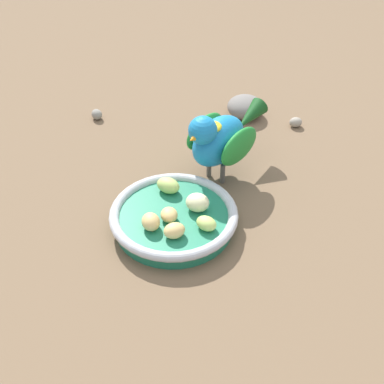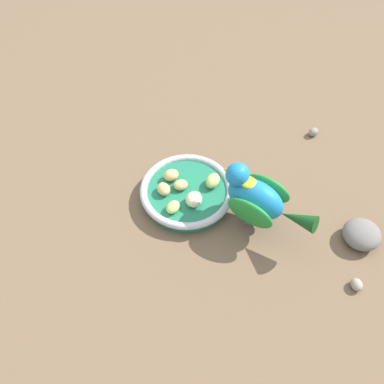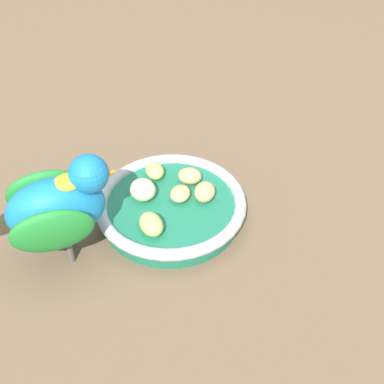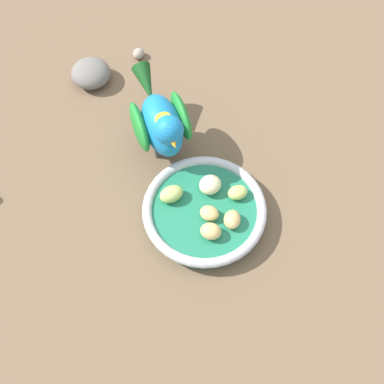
{
  "view_description": "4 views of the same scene",
  "coord_description": "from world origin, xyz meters",
  "views": [
    {
      "loc": [
        0.56,
        -0.19,
        0.55
      ],
      "look_at": [
        0.0,
        0.0,
        0.07
      ],
      "focal_mm": 50.43,
      "sensor_mm": 36.0,
      "label": 1
    },
    {
      "loc": [
        0.18,
        0.44,
        0.66
      ],
      "look_at": [
        -0.01,
        0.0,
        0.05
      ],
      "focal_mm": 37.56,
      "sensor_mm": 36.0,
      "label": 2
    },
    {
      "loc": [
        -0.48,
        -0.17,
        0.48
      ],
      "look_at": [
        -0.01,
        -0.05,
        0.05
      ],
      "focal_mm": 49.9,
      "sensor_mm": 36.0,
      "label": 3
    },
    {
      "loc": [
        0.05,
        -0.37,
        0.7
      ],
      "look_at": [
        -0.03,
        -0.01,
        0.05
      ],
      "focal_mm": 46.93,
      "sensor_mm": 36.0,
      "label": 4
    }
  ],
  "objects": [
    {
      "name": "apple_piece_2",
      "position": [
        -0.0,
        -0.03,
        0.03
      ],
      "size": [
        0.03,
        0.03,
        0.02
      ],
      "primitive_type": "ellipsoid",
      "rotation": [
        0.0,
        0.0,
        2.95
      ],
      "color": "tan",
      "rests_on": "feeding_bowl"
    },
    {
      "name": "parrot",
      "position": [
        -0.1,
        0.09,
        0.08
      ],
      "size": [
        0.13,
        0.18,
        0.14
      ],
      "rotation": [
        0.0,
        0.0,
        -1.01
      ],
      "color": "#59544C",
      "rests_on": "ground_plane"
    },
    {
      "name": "apple_piece_4",
      "position": [
        0.01,
        -0.06,
        0.04
      ],
      "size": [
        0.03,
        0.03,
        0.02
      ],
      "primitive_type": "ellipsoid",
      "rotation": [
        0.0,
        0.0,
        3.11
      ],
      "color": "tan",
      "rests_on": "feeding_bowl"
    },
    {
      "name": "apple_piece_0",
      "position": [
        0.04,
        -0.03,
        0.03
      ],
      "size": [
        0.03,
        0.03,
        0.02
      ],
      "primitive_type": "ellipsoid",
      "rotation": [
        0.0,
        0.0,
        4.78
      ],
      "color": "tan",
      "rests_on": "feeding_bowl"
    },
    {
      "name": "apple_piece_5",
      "position": [
        0.03,
        0.01,
        0.03
      ],
      "size": [
        0.04,
        0.04,
        0.02
      ],
      "primitive_type": "ellipsoid",
      "rotation": [
        0.0,
        0.0,
        0.58
      ],
      "color": "#B2CC66",
      "rests_on": "feeding_bowl"
    },
    {
      "name": "feeding_bowl",
      "position": [
        -0.01,
        -0.02,
        0.02
      ],
      "size": [
        0.19,
        0.19,
        0.03
      ],
      "color": "#1E7251",
      "rests_on": "ground_plane"
    },
    {
      "name": "apple_piece_3",
      "position": [
        -0.06,
        -0.01,
        0.04
      ],
      "size": [
        0.05,
        0.04,
        0.02
      ],
      "primitive_type": "ellipsoid",
      "rotation": [
        0.0,
        0.0,
        3.86
      ],
      "color": "#B2CC66",
      "rests_on": "feeding_bowl"
    },
    {
      "name": "apple_piece_1",
      "position": [
        -0.01,
        0.01,
        0.04
      ],
      "size": [
        0.05,
        0.05,
        0.03
      ],
      "primitive_type": "ellipsoid",
      "rotation": [
        0.0,
        0.0,
        0.84
      ],
      "color": "beige",
      "rests_on": "feeding_bowl"
    },
    {
      "name": "ground_plane",
      "position": [
        0.0,
        0.0,
        0.0
      ],
      "size": [
        4.0,
        4.0,
        0.0
      ],
      "primitive_type": "plane",
      "color": "brown"
    }
  ]
}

